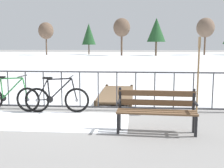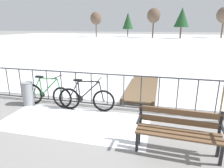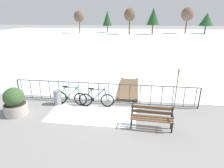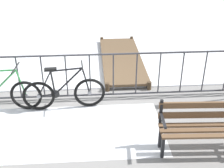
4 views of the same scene
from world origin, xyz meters
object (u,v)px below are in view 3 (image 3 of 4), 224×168
(park_bench, at_px, (152,116))
(bicycle_near_railing, at_px, (96,99))
(bicycle_second, at_px, (70,97))
(planter_with_shrub, at_px, (15,102))
(oar_upright, at_px, (177,87))
(trash_bin, at_px, (57,97))

(park_bench, bearing_deg, bicycle_near_railing, 149.53)
(bicycle_second, relative_size, park_bench, 1.06)
(bicycle_second, height_order, park_bench, bicycle_second)
(bicycle_near_railing, height_order, bicycle_second, same)
(planter_with_shrub, bearing_deg, bicycle_second, 30.82)
(bicycle_near_railing, height_order, planter_with_shrub, planter_with_shrub)
(park_bench, bearing_deg, bicycle_second, 158.24)
(oar_upright, bearing_deg, bicycle_second, -179.31)
(park_bench, bearing_deg, oar_upright, 53.73)
(bicycle_second, relative_size, planter_with_shrub, 1.37)
(park_bench, relative_size, trash_bin, 2.21)
(bicycle_second, height_order, trash_bin, bicycle_second)
(oar_upright, bearing_deg, park_bench, -126.27)
(trash_bin, height_order, oar_upright, oar_upright)
(bicycle_near_railing, distance_m, planter_with_shrub, 3.59)
(bicycle_near_railing, relative_size, trash_bin, 2.34)
(park_bench, xyz_separation_m, trash_bin, (-4.43, 1.43, -0.14))
(planter_with_shrub, distance_m, oar_upright, 7.17)
(trash_bin, xyz_separation_m, oar_upright, (5.59, 0.14, 0.76))
(bicycle_second, bearing_deg, bicycle_near_railing, -2.32)
(planter_with_shrub, bearing_deg, bicycle_near_railing, 19.24)
(trash_bin, bearing_deg, planter_with_shrub, -141.39)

